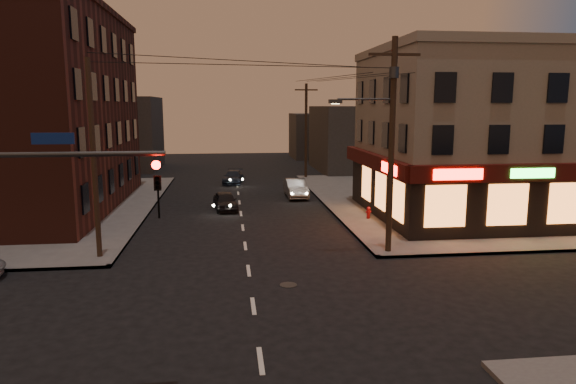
{
  "coord_description": "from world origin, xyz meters",
  "views": [
    {
      "loc": [
        -0.81,
        -17.38,
        7.06
      ],
      "look_at": [
        1.88,
        5.35,
        3.2
      ],
      "focal_mm": 32.0,
      "sensor_mm": 36.0,
      "label": 1
    }
  ],
  "objects": [
    {
      "name": "ground",
      "position": [
        0.0,
        0.0,
        0.0
      ],
      "size": [
        120.0,
        120.0,
        0.0
      ],
      "primitive_type": "plane",
      "color": "black",
      "rests_on": "ground"
    },
    {
      "name": "sidewalk_ne",
      "position": [
        18.0,
        19.0,
        0.07
      ],
      "size": [
        24.0,
        28.0,
        0.15
      ],
      "primitive_type": "cube",
      "color": "#514F4C",
      "rests_on": "ground"
    },
    {
      "name": "pizza_building",
      "position": [
        15.93,
        13.43,
        5.35
      ],
      "size": [
        15.85,
        12.85,
        10.5
      ],
      "color": "gray",
      "rests_on": "sidewalk_ne"
    },
    {
      "name": "brick_apartment",
      "position": [
        -14.5,
        19.0,
        6.65
      ],
      "size": [
        12.0,
        20.0,
        13.0
      ],
      "primitive_type": "cube",
      "color": "#4A2017",
      "rests_on": "sidewalk_nw"
    },
    {
      "name": "bg_building_ne_a",
      "position": [
        14.0,
        38.0,
        3.5
      ],
      "size": [
        10.0,
        12.0,
        7.0
      ],
      "primitive_type": "cube",
      "color": "#3F3D3A",
      "rests_on": "ground"
    },
    {
      "name": "bg_building_nw",
      "position": [
        -13.0,
        42.0,
        4.0
      ],
      "size": [
        9.0,
        10.0,
        8.0
      ],
      "primitive_type": "cube",
      "color": "#3F3D3A",
      "rests_on": "ground"
    },
    {
      "name": "bg_building_ne_b",
      "position": [
        12.0,
        52.0,
        3.0
      ],
      "size": [
        8.0,
        8.0,
        6.0
      ],
      "primitive_type": "cube",
      "color": "#3F3D3A",
      "rests_on": "ground"
    },
    {
      "name": "utility_pole_main",
      "position": [
        6.68,
        5.8,
        5.76
      ],
      "size": [
        4.2,
        0.44,
        10.0
      ],
      "color": "#382619",
      "rests_on": "sidewalk_ne"
    },
    {
      "name": "utility_pole_far",
      "position": [
        6.8,
        32.0,
        4.65
      ],
      "size": [
        0.26,
        0.26,
        9.0
      ],
      "primitive_type": "cylinder",
      "color": "#382619",
      "rests_on": "sidewalk_ne"
    },
    {
      "name": "utility_pole_west",
      "position": [
        -6.8,
        6.5,
        4.65
      ],
      "size": [
        0.24,
        0.24,
        9.0
      ],
      "primitive_type": "cylinder",
      "color": "#382619",
      "rests_on": "sidewalk_nw"
    },
    {
      "name": "traffic_signal",
      "position": [
        -5.57,
        -5.6,
        4.16
      ],
      "size": [
        4.49,
        0.32,
        6.47
      ],
      "color": "#333538",
      "rests_on": "ground"
    },
    {
      "name": "sedan_near",
      "position": [
        -1.03,
        17.37,
        0.62
      ],
      "size": [
        1.91,
        3.79,
        1.24
      ],
      "primitive_type": "imported",
      "rotation": [
        0.0,
        0.0,
        0.13
      ],
      "color": "black",
      "rests_on": "ground"
    },
    {
      "name": "sedan_mid",
      "position": [
        4.44,
        21.71,
        0.71
      ],
      "size": [
        1.56,
        4.34,
        1.42
      ],
      "primitive_type": "imported",
      "rotation": [
        0.0,
        0.0,
        0.01
      ],
      "color": "slate",
      "rests_on": "ground"
    },
    {
      "name": "sedan_far",
      "position": [
        -0.33,
        29.47,
        0.59
      ],
      "size": [
        2.16,
        4.22,
        1.17
      ],
      "primitive_type": "imported",
      "rotation": [
        0.0,
        0.0,
        -0.13
      ],
      "color": "#17202E",
      "rests_on": "ground"
    },
    {
      "name": "fire_hydrant",
      "position": [
        7.8,
        12.92,
        0.55
      ],
      "size": [
        0.32,
        0.32,
        0.74
      ],
      "rotation": [
        0.0,
        0.0,
        0.02
      ],
      "color": "maroon",
      "rests_on": "sidewalk_ne"
    }
  ]
}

